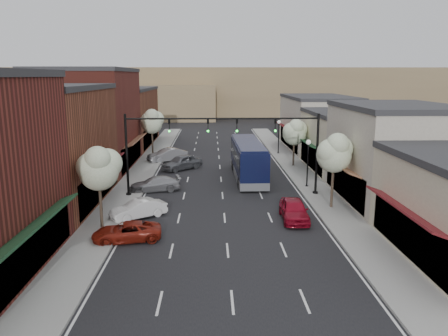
{
  "coord_description": "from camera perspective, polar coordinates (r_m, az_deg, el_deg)",
  "views": [
    {
      "loc": [
        -0.89,
        -28.08,
        10.06
      ],
      "look_at": [
        0.16,
        9.03,
        2.2
      ],
      "focal_mm": 35.0,
      "sensor_mm": 36.0,
      "label": 1
    }
  ],
  "objects": [
    {
      "name": "bldg_left_far",
      "position": [
        65.72,
        -13.4,
        6.48
      ],
      "size": [
        10.14,
        18.1,
        8.4
      ],
      "color": "brown",
      "rests_on": "ground"
    },
    {
      "name": "sidewalk_right",
      "position": [
        48.54,
        9.46,
        -0.08
      ],
      "size": [
        2.8,
        73.0,
        0.15
      ],
      "primitive_type": "cube",
      "color": "gray",
      "rests_on": "ground"
    },
    {
      "name": "parked_car_e",
      "position": [
        52.57,
        -7.39,
        1.69
      ],
      "size": [
        4.95,
        3.93,
        1.58
      ],
      "primitive_type": "imported",
      "rotation": [
        0.0,
        0.0,
        -1.02
      ],
      "color": "#A9AAAF",
      "rests_on": "ground"
    },
    {
      "name": "signal_mast_left",
      "position": [
        36.79,
        -9.0,
        3.31
      ],
      "size": [
        8.22,
        0.46,
        7.0
      ],
      "color": "black",
      "rests_on": "ground"
    },
    {
      "name": "parked_car_d",
      "position": [
        47.8,
        -5.56,
        0.76
      ],
      "size": [
        4.86,
        4.73,
        1.65
      ],
      "primitive_type": "imported",
      "rotation": [
        0.0,
        0.0,
        -0.82
      ],
      "color": "#515358",
      "rests_on": "ground"
    },
    {
      "name": "tree_left_near",
      "position": [
        29.56,
        -16.01,
        0.09
      ],
      "size": [
        2.85,
        2.65,
        5.69
      ],
      "color": "#47382B",
      "rests_on": "ground"
    },
    {
      "name": "tree_right_near",
      "position": [
        33.8,
        14.28,
        2.03
      ],
      "size": [
        2.85,
        2.65,
        5.95
      ],
      "color": "#47382B",
      "rests_on": "ground"
    },
    {
      "name": "bldg_right_midnear",
      "position": [
        37.59,
        21.29,
        1.71
      ],
      "size": [
        9.14,
        12.1,
        7.9
      ],
      "color": "#B8AF9D",
      "rests_on": "ground"
    },
    {
      "name": "tree_right_far",
      "position": [
        49.28,
        9.23,
        4.73
      ],
      "size": [
        2.85,
        2.65,
        5.43
      ],
      "color": "#47382B",
      "rests_on": "ground"
    },
    {
      "name": "parked_car_b",
      "position": [
        32.15,
        -11.1,
        -5.27
      ],
      "size": [
        4.15,
        3.34,
        1.33
      ],
      "primitive_type": "imported",
      "rotation": [
        0.0,
        0.0,
        -1.0
      ],
      "color": "silver",
      "rests_on": "ground"
    },
    {
      "name": "hill_near",
      "position": [
        108.96,
        -14.55,
        8.39
      ],
      "size": [
        50.0,
        20.0,
        8.0
      ],
      "primitive_type": "cube",
      "color": "#7A6647",
      "rests_on": "ground"
    },
    {
      "name": "coach_bus",
      "position": [
        43.6,
        3.14,
        1.17
      ],
      "size": [
        2.91,
        12.1,
        3.68
      ],
      "rotation": [
        0.0,
        0.0,
        0.02
      ],
      "color": "black",
      "rests_on": "ground"
    },
    {
      "name": "parked_car_a",
      "position": [
        27.97,
        -12.59,
        -8.13
      ],
      "size": [
        4.53,
        2.69,
        1.18
      ],
      "primitive_type": "imported",
      "rotation": [
        0.0,
        0.0,
        -1.39
      ],
      "color": "maroon",
      "rests_on": "ground"
    },
    {
      "name": "signal_mast_right",
      "position": [
        37.06,
        8.53,
        3.38
      ],
      "size": [
        8.22,
        0.46,
        7.0
      ],
      "color": "black",
      "rests_on": "ground"
    },
    {
      "name": "sidewalk_left",
      "position": [
        48.23,
        -10.54,
        -0.2
      ],
      "size": [
        2.8,
        73.0,
        0.15
      ],
      "primitive_type": "cube",
      "color": "gray",
      "rests_on": "ground"
    },
    {
      "name": "ground",
      "position": [
        29.84,
        0.19,
        -7.75
      ],
      "size": [
        160.0,
        160.0,
        0.0
      ],
      "primitive_type": "plane",
      "color": "black",
      "rests_on": "ground"
    },
    {
      "name": "tree_left_far",
      "position": [
        54.8,
        -9.38,
        6.08
      ],
      "size": [
        2.85,
        2.65,
        6.13
      ],
      "color": "#47382B",
      "rests_on": "ground"
    },
    {
      "name": "lamp_post_near",
      "position": [
        40.17,
        10.91,
        1.62
      ],
      "size": [
        0.44,
        0.44,
        4.44
      ],
      "color": "black",
      "rests_on": "ground"
    },
    {
      "name": "lamp_post_far",
      "position": [
        57.19,
        7.16,
        4.77
      ],
      "size": [
        0.44,
        0.44,
        4.44
      ],
      "color": "black",
      "rests_on": "ground"
    },
    {
      "name": "bldg_left_midfar",
      "position": [
        50.12,
        -17.16,
        6.09
      ],
      "size": [
        10.14,
        14.1,
        10.9
      ],
      "color": "maroon",
      "rests_on": "ground"
    },
    {
      "name": "parked_car_c",
      "position": [
        39.23,
        -8.99,
        -2.07
      ],
      "size": [
        4.77,
        2.74,
        1.3
      ],
      "primitive_type": "imported",
      "rotation": [
        0.0,
        0.0,
        -1.35
      ],
      "color": "#97989C",
      "rests_on": "ground"
    },
    {
      "name": "red_hatchback",
      "position": [
        31.39,
        9.13,
        -5.42
      ],
      "size": [
        1.96,
        4.56,
        1.53
      ],
      "primitive_type": "imported",
      "rotation": [
        0.0,
        0.0,
        -0.03
      ],
      "color": "maroon",
      "rests_on": "ground"
    },
    {
      "name": "curb_right",
      "position": [
        48.29,
        7.82,
        -0.09
      ],
      "size": [
        0.25,
        73.0,
        0.17
      ],
      "primitive_type": "cube",
      "color": "gray",
      "rests_on": "ground"
    },
    {
      "name": "bldg_right_midfar",
      "position": [
        48.82,
        15.82,
        3.38
      ],
      "size": [
        9.14,
        12.1,
        6.4
      ],
      "color": "beige",
      "rests_on": "ground"
    },
    {
      "name": "bldg_left_midnear",
      "position": [
        37.0,
        -22.76,
        2.62
      ],
      "size": [
        10.14,
        14.1,
        9.4
      ],
      "color": "brown",
      "rests_on": "ground"
    },
    {
      "name": "bldg_right_far",
      "position": [
        62.16,
        12.04,
        5.78
      ],
      "size": [
        9.14,
        16.1,
        7.4
      ],
      "color": "#B8AF9D",
      "rests_on": "ground"
    },
    {
      "name": "hill_far",
      "position": [
        118.15,
        -1.2,
        9.98
      ],
      "size": [
        120.0,
        30.0,
        12.0
      ],
      "primitive_type": "cube",
      "color": "#7A6647",
      "rests_on": "ground"
    },
    {
      "name": "curb_left",
      "position": [
        48.03,
        -8.89,
        -0.19
      ],
      "size": [
        0.25,
        73.0,
        0.17
      ],
      "primitive_type": "cube",
      "color": "gray",
      "rests_on": "ground"
    }
  ]
}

